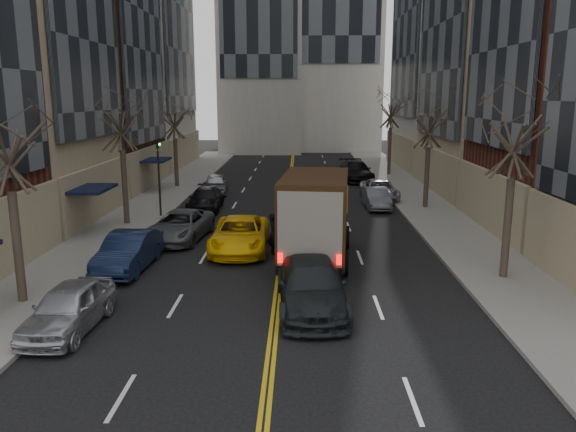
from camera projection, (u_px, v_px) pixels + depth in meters
name	position (u px, v px, depth m)	size (l,w,h in m)	color
sidewalk_left	(155.00, 201.00, 38.03)	(4.00, 66.00, 0.15)	slate
sidewalk_right	(422.00, 202.00, 37.67)	(4.00, 66.00, 0.15)	slate
tree_lf_near	(4.00, 123.00, 18.16)	(3.20, 3.20, 8.41)	#382D23
tree_lf_mid	(120.00, 105.00, 29.81)	(3.20, 3.20, 8.91)	#382D23
tree_lf_far	(174.00, 109.00, 42.63)	(3.20, 3.20, 8.12)	#382D23
tree_rt_near	(517.00, 113.00, 20.69)	(3.20, 3.20, 8.71)	#382D23
tree_rt_mid	(430.00, 111.00, 34.43)	(3.20, 3.20, 8.32)	#382D23
tree_rt_far	(391.00, 99.00, 48.97)	(3.20, 3.20, 9.11)	#382D23
traffic_signal	(159.00, 171.00, 32.53)	(0.29, 0.26, 4.70)	black
ups_truck	(316.00, 218.00, 24.17)	(3.40, 7.28, 3.87)	black
observer_sedan	(311.00, 286.00, 18.95)	(2.55, 5.68, 1.62)	black
taxi	(240.00, 235.00, 26.04)	(2.55, 5.52, 1.53)	yellow
pedestrian	(273.00, 233.00, 25.53)	(0.69, 0.45, 1.90)	black
parked_lf_a	(68.00, 308.00, 17.20)	(1.73, 4.30, 1.47)	#B3B5BB
parked_lf_b	(128.00, 252.00, 23.20)	(1.64, 4.71, 1.55)	#101A34
parked_lf_c	(180.00, 226.00, 28.00)	(2.40, 5.20, 1.45)	#52555A
parked_lf_d	(206.00, 200.00, 35.15)	(1.95, 4.80, 1.39)	black
parked_lf_e	(215.00, 184.00, 41.05)	(1.70, 4.21, 1.44)	#989A9F
parked_rt_a	(376.00, 198.00, 35.78)	(1.39, 3.98, 1.31)	#54565C
parked_rt_b	(379.00, 190.00, 38.72)	(2.29, 4.97, 1.38)	#ADAFB5
parked_rt_c	(356.00, 171.00, 47.19)	(2.32, 5.70, 1.65)	black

